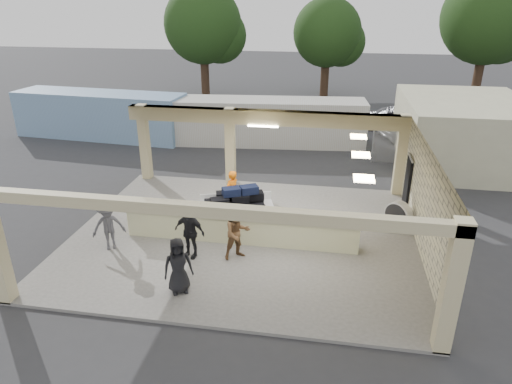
% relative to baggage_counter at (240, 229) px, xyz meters
% --- Properties ---
extents(ground, '(120.00, 120.00, 0.00)m').
position_rel_baggage_counter_xyz_m(ground, '(0.00, 0.50, -0.59)').
color(ground, '#2D2D30').
rests_on(ground, ground).
extents(pavilion, '(12.01, 10.00, 3.55)m').
position_rel_baggage_counter_xyz_m(pavilion, '(0.21, 1.16, 0.76)').
color(pavilion, '#64615C').
rests_on(pavilion, ground).
extents(baggage_counter, '(8.20, 0.58, 0.98)m').
position_rel_baggage_counter_xyz_m(baggage_counter, '(0.00, 0.00, 0.00)').
color(baggage_counter, beige).
rests_on(baggage_counter, pavilion).
extents(luggage_cart, '(3.05, 2.36, 1.57)m').
position_rel_baggage_counter_xyz_m(luggage_cart, '(-0.34, 1.03, 0.36)').
color(luggage_cart, silver).
rests_on(luggage_cart, pavilion).
extents(drum_fan, '(0.96, 0.92, 1.11)m').
position_rel_baggage_counter_xyz_m(drum_fan, '(5.44, 1.77, 0.11)').
color(drum_fan, silver).
rests_on(drum_fan, pavilion).
extents(baggage_handler, '(0.65, 0.76, 1.82)m').
position_rel_baggage_counter_xyz_m(baggage_handler, '(-0.73, 2.00, 0.42)').
color(baggage_handler, orange).
rests_on(baggage_handler, pavilion).
extents(passenger_a, '(0.93, 0.80, 1.78)m').
position_rel_baggage_counter_xyz_m(passenger_a, '(0.12, -1.05, 0.41)').
color(passenger_a, brown).
rests_on(passenger_a, pavilion).
extents(passenger_b, '(1.10, 0.59, 1.79)m').
position_rel_baggage_counter_xyz_m(passenger_b, '(-1.41, -1.23, 0.41)').
color(passenger_b, black).
rests_on(passenger_b, pavilion).
extents(passenger_c, '(1.12, 0.87, 1.67)m').
position_rel_baggage_counter_xyz_m(passenger_c, '(-4.20, -1.19, 0.35)').
color(passenger_c, '#4A4A4F').
rests_on(passenger_c, pavilion).
extents(passenger_d, '(0.89, 0.67, 1.69)m').
position_rel_baggage_counter_xyz_m(passenger_d, '(-1.15, -3.14, 0.36)').
color(passenger_d, black).
rests_on(passenger_d, pavilion).
extents(car_white_a, '(5.86, 4.16, 1.52)m').
position_rel_baggage_counter_xyz_m(car_white_a, '(8.38, 14.32, 0.17)').
color(car_white_a, silver).
rests_on(car_white_a, ground).
extents(car_white_b, '(4.97, 3.64, 1.48)m').
position_rel_baggage_counter_xyz_m(car_white_b, '(13.29, 14.97, 0.15)').
color(car_white_b, silver).
rests_on(car_white_b, ground).
extents(car_dark, '(4.75, 1.90, 1.56)m').
position_rel_baggage_counter_xyz_m(car_dark, '(7.41, 15.30, 0.19)').
color(car_dark, black).
rests_on(car_dark, ground).
extents(container_white, '(11.98, 3.39, 2.56)m').
position_rel_baggage_counter_xyz_m(container_white, '(-1.16, 11.87, 0.69)').
color(container_white, beige).
rests_on(container_white, ground).
extents(container_blue, '(10.52, 3.31, 2.69)m').
position_rel_baggage_counter_xyz_m(container_blue, '(-10.95, 11.58, 0.76)').
color(container_blue, '#7394B8').
rests_on(container_blue, ground).
extents(fence, '(12.06, 0.06, 2.03)m').
position_rel_baggage_counter_xyz_m(fence, '(11.00, 9.50, 0.47)').
color(fence, gray).
rests_on(fence, ground).
extents(tree_left, '(6.60, 6.30, 9.00)m').
position_rel_baggage_counter_xyz_m(tree_left, '(-7.68, 24.66, 5.00)').
color(tree_left, '#382619').
rests_on(tree_left, ground).
extents(tree_mid, '(6.00, 5.60, 8.00)m').
position_rel_baggage_counter_xyz_m(tree_mid, '(2.32, 26.66, 4.38)').
color(tree_mid, '#382619').
rests_on(tree_mid, ground).
extents(tree_right, '(7.20, 7.00, 10.00)m').
position_rel_baggage_counter_xyz_m(tree_right, '(14.32, 25.66, 5.63)').
color(tree_right, '#382619').
rests_on(tree_right, ground).
extents(adjacent_building, '(6.00, 8.00, 3.20)m').
position_rel_baggage_counter_xyz_m(adjacent_building, '(9.50, 10.50, 1.01)').
color(adjacent_building, beige).
rests_on(adjacent_building, ground).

